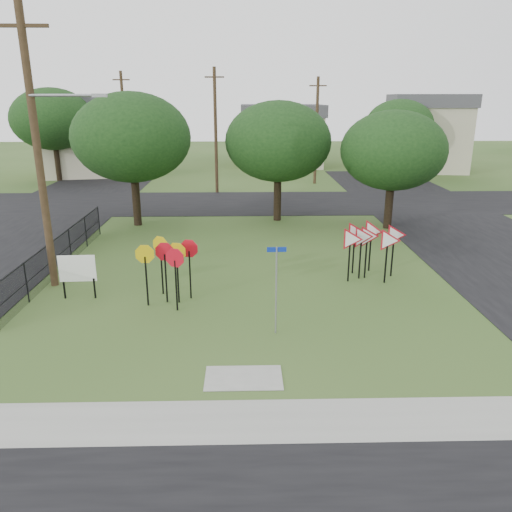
{
  "coord_description": "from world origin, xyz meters",
  "views": [
    {
      "loc": [
        0.04,
        -13.73,
        6.95
      ],
      "look_at": [
        0.45,
        3.0,
        1.6
      ],
      "focal_mm": 35.0,
      "sensor_mm": 36.0,
      "label": 1
    }
  ],
  "objects_px": {
    "stop_sign_cluster": "(169,257)",
    "info_board": "(77,270)",
    "yield_sign_cluster": "(369,238)",
    "street_name_sign": "(276,284)"
  },
  "relations": [
    {
      "from": "stop_sign_cluster",
      "to": "info_board",
      "type": "relative_size",
      "value": 1.36
    },
    {
      "from": "yield_sign_cluster",
      "to": "info_board",
      "type": "relative_size",
      "value": 1.75
    },
    {
      "from": "yield_sign_cluster",
      "to": "info_board",
      "type": "xyz_separation_m",
      "value": [
        -10.89,
        -1.96,
        -0.56
      ]
    },
    {
      "from": "street_name_sign",
      "to": "yield_sign_cluster",
      "type": "distance_m",
      "value": 6.34
    },
    {
      "from": "stop_sign_cluster",
      "to": "yield_sign_cluster",
      "type": "xyz_separation_m",
      "value": [
        7.56,
        2.37,
        -0.03
      ]
    },
    {
      "from": "street_name_sign",
      "to": "yield_sign_cluster",
      "type": "relative_size",
      "value": 0.98
    },
    {
      "from": "street_name_sign",
      "to": "yield_sign_cluster",
      "type": "height_order",
      "value": "street_name_sign"
    },
    {
      "from": "info_board",
      "to": "stop_sign_cluster",
      "type": "bearing_deg",
      "value": -7.09
    },
    {
      "from": "street_name_sign",
      "to": "stop_sign_cluster",
      "type": "relative_size",
      "value": 1.25
    },
    {
      "from": "stop_sign_cluster",
      "to": "street_name_sign",
      "type": "bearing_deg",
      "value": -35.55
    }
  ]
}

